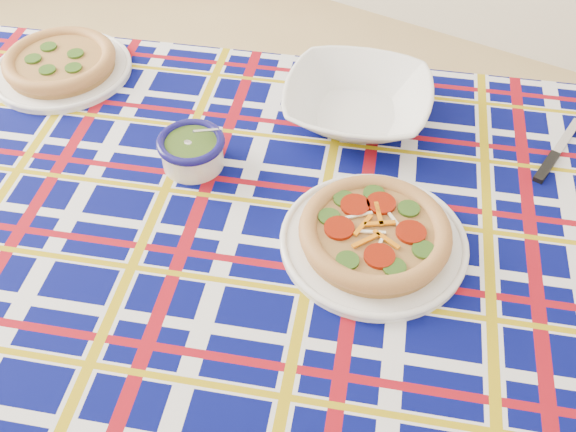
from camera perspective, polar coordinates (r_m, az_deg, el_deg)
The scene contains 8 objects.
floor at distance 1.72m, azimuth -19.10°, elevation -14.37°, with size 4.00×4.00×0.00m, color tan.
dining_table at distance 1.07m, azimuth -0.94°, elevation -3.21°, with size 1.70×1.38×0.69m.
tablecloth at distance 1.05m, azimuth -0.95°, elevation -2.43°, with size 1.50×0.95×0.10m, color #040850, non-canonical shape.
main_focaccia_plate at distance 0.97m, azimuth 7.72°, elevation -1.46°, with size 0.30×0.30×0.06m, color #A26F39, non-canonical shape.
pesto_bowl at distance 1.10m, azimuth -8.56°, elevation 5.92°, with size 0.12×0.12×0.07m, color #253E11, non-canonical shape.
serving_bowl at distance 1.20m, azimuth 6.18°, elevation 10.02°, with size 0.27×0.27×0.07m, color white.
second_focaccia_plate at distance 1.39m, azimuth -19.61°, elevation 12.79°, with size 0.28×0.28×0.05m, color #A26F39, non-canonical shape.
table_knife at distance 1.26m, azimuth 23.47°, elevation 6.39°, with size 0.22×0.02×0.01m, color silver, non-canonical shape.
Camera 1 is at (0.85, -0.37, 1.45)m, focal length 40.00 mm.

